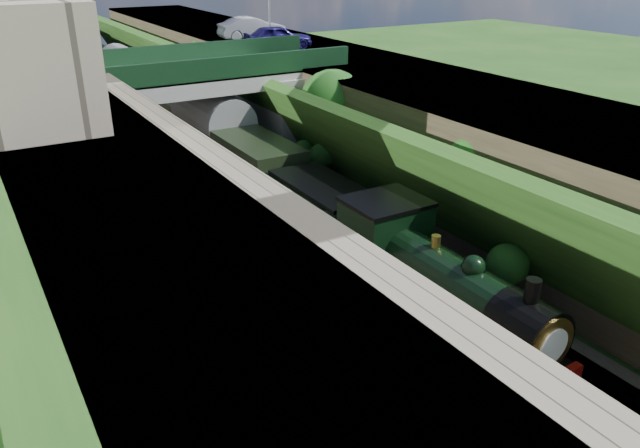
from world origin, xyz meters
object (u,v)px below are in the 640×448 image
at_px(road_bridge, 208,106).
at_px(car_blue, 278,37).
at_px(tree, 332,105).
at_px(locomotive, 435,285).
at_px(tender, 324,219).
at_px(car_silver, 252,28).

bearing_deg(road_bridge, car_blue, 32.30).
bearing_deg(tree, locomotive, -108.24).
height_order(locomotive, tender, locomotive).
bearing_deg(tree, tender, -124.19).
height_order(road_bridge, locomotive, road_bridge).
relative_size(road_bridge, tree, 2.42).
bearing_deg(road_bridge, tender, -88.82).
relative_size(car_silver, tender, 0.81).
xyz_separation_m(tree, tender, (-4.71, -6.94, -3.03)).
height_order(car_blue, car_silver, car_silver).
height_order(road_bridge, tender, road_bridge).
distance_m(tree, tender, 8.92).
height_order(tree, car_blue, car_blue).
distance_m(car_silver, locomotive, 30.51).
distance_m(road_bridge, car_blue, 8.52).
relative_size(road_bridge, tender, 2.67).
bearing_deg(car_silver, locomotive, 172.01).
relative_size(tree, locomotive, 0.65).
xyz_separation_m(tree, locomotive, (-4.71, -14.30, -2.75)).
bearing_deg(car_blue, tree, 178.31).
distance_m(tree, car_blue, 10.20).
height_order(car_silver, locomotive, car_silver).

